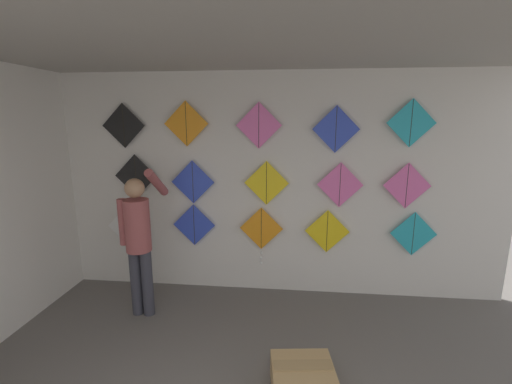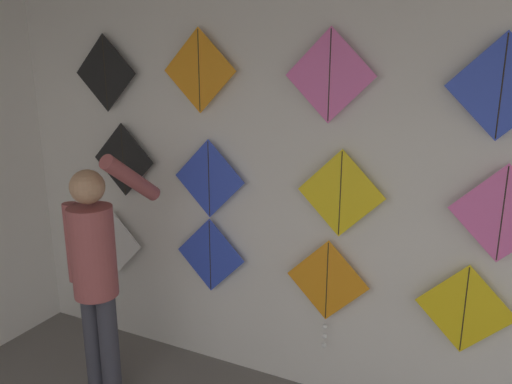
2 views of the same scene
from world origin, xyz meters
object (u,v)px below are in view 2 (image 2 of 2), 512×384
object	(u,v)px
kite_1	(210,255)
kite_5	(123,160)
kite_7	(340,194)
kite_8	(502,214)
kite_12	(330,76)
shopkeeper	(96,268)
kite_0	(113,242)
kite_10	(105,73)
kite_11	(199,71)
kite_2	(327,286)
kite_6	(209,179)
kite_13	(502,87)
kite_3	(465,309)

from	to	relation	value
kite_1	kite_5	distance (m)	0.98
kite_7	kite_8	size ratio (longest dim) A/B	1.00
kite_5	kite_12	size ratio (longest dim) A/B	1.00
shopkeeper	kite_0	bearing A→B (deg)	126.55
kite_1	kite_7	size ratio (longest dim) A/B	1.00
kite_0	kite_10	xyz separation A→B (m)	(0.05, 0.00, 1.32)
kite_7	kite_11	world-z (taller)	kite_11
kite_2	kite_11	distance (m)	1.64
shopkeeper	kite_5	bearing A→B (deg)	116.11
kite_2	kite_6	xyz separation A→B (m)	(-0.87, 0.00, 0.62)
shopkeeper	kite_0	world-z (taller)	shopkeeper
kite_1	kite_13	size ratio (longest dim) A/B	1.00
kite_2	kite_13	world-z (taller)	kite_13
kite_13	kite_5	bearing A→B (deg)	180.00
kite_3	kite_6	size ratio (longest dim) A/B	1.00
kite_3	kite_13	distance (m)	1.26
kite_7	kite_12	distance (m)	0.71
kite_8	kite_6	bearing A→B (deg)	180.00
kite_7	kite_10	distance (m)	1.92
kite_11	kite_0	bearing A→B (deg)	180.00
kite_2	kite_13	xyz separation A→B (m)	(0.88, 0.00, 1.29)
kite_10	kite_11	world-z (taller)	kite_11
shopkeeper	kite_3	world-z (taller)	shopkeeper
kite_6	kite_11	distance (m)	0.73
kite_12	kite_0	bearing A→B (deg)	180.00
shopkeeper	kite_8	world-z (taller)	kite_8
shopkeeper	kite_2	world-z (taller)	shopkeeper
kite_0	kite_7	distance (m)	1.95
kite_2	kite_3	bearing A→B (deg)	0.07
shopkeeper	kite_5	xyz separation A→B (m)	(-0.30, 0.67, 0.55)
kite_0	kite_11	size ratio (longest dim) A/B	1.00
kite_1	kite_2	size ratio (longest dim) A/B	0.73
kite_2	kite_10	xyz separation A→B (m)	(-1.73, 0.00, 1.33)
shopkeeper	kite_11	distance (m)	1.44
shopkeeper	kite_0	size ratio (longest dim) A/B	3.10
kite_1	kite_8	world-z (taller)	kite_8
kite_5	kite_10	distance (m)	0.64
kite_0	kite_11	xyz separation A→B (m)	(0.85, 0.00, 1.34)
kite_7	kite_13	distance (m)	1.05
kite_1	kite_7	bearing A→B (deg)	0.00
kite_11	kite_7	bearing A→B (deg)	0.00
kite_8	kite_0	bearing A→B (deg)	180.00
kite_7	kite_11	bearing A→B (deg)	180.00
kite_1	kite_5	world-z (taller)	kite_5
kite_5	kite_11	distance (m)	0.96
shopkeeper	kite_12	bearing A→B (deg)	29.46
kite_0	kite_5	distance (m)	0.70
kite_5	kite_1	bearing A→B (deg)	0.00
kite_0	kite_10	distance (m)	1.32
kite_1	kite_8	xyz separation A→B (m)	(1.84, 0.00, 0.57)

